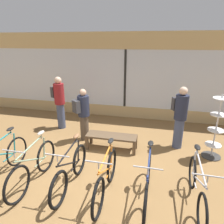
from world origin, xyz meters
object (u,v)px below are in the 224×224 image
(accessory_rack, at_px, (215,133))
(display_bench, at_px, (111,138))
(bicycle_center_right, at_px, (106,178))
(bicycle_right, at_px, (148,182))
(customer_by_window, at_px, (83,113))
(bicycle_far_left, at_px, (2,161))
(bicycle_left, at_px, (33,167))
(customer_mid_floor, at_px, (59,101))
(customer_near_rack, at_px, (180,116))
(bicycle_center_left, at_px, (70,171))
(bicycle_far_right, at_px, (197,187))

(accessory_rack, relative_size, display_bench, 1.21)
(bicycle_center_right, xyz_separation_m, accessory_rack, (2.34, 1.97, 0.30))
(bicycle_right, relative_size, customer_by_window, 1.09)
(bicycle_far_left, height_order, bicycle_left, bicycle_left)
(bicycle_left, xyz_separation_m, customer_mid_floor, (-0.81, 2.82, 0.57))
(bicycle_center_right, bearing_deg, customer_mid_floor, 130.12)
(customer_near_rack, bearing_deg, accessory_rack, -21.53)
(bicycle_center_left, distance_m, customer_mid_floor, 3.23)
(accessory_rack, height_order, customer_near_rack, customer_near_rack)
(bicycle_far_left, height_order, display_bench, bicycle_far_left)
(bicycle_far_left, relative_size, bicycle_far_right, 1.00)
(bicycle_center_left, xyz_separation_m, bicycle_center_right, (0.76, -0.06, 0.01))
(bicycle_center_left, xyz_separation_m, customer_mid_floor, (-1.60, 2.75, 0.59))
(bicycle_far_left, xyz_separation_m, bicycle_left, (0.81, -0.04, 0.00))
(display_bench, bearing_deg, customer_mid_floor, 153.00)
(bicycle_right, height_order, customer_near_rack, customer_near_rack)
(customer_near_rack, bearing_deg, bicycle_center_right, -122.74)
(bicycle_far_left, height_order, bicycle_center_left, bicycle_far_left)
(bicycle_far_left, height_order, bicycle_right, bicycle_far_left)
(bicycle_left, distance_m, customer_mid_floor, 2.99)
(bicycle_center_right, distance_m, display_bench, 1.79)
(customer_mid_floor, bearing_deg, bicycle_left, -74.07)
(accessory_rack, xyz_separation_m, customer_near_rack, (-0.85, 0.34, 0.26))
(bicycle_center_left, bearing_deg, customer_mid_floor, 120.24)
(bicycle_far_right, xyz_separation_m, display_bench, (-1.97, 1.62, -0.03))
(customer_near_rack, xyz_separation_m, customer_by_window, (-2.75, -0.16, -0.10))
(bicycle_left, relative_size, bicycle_right, 1.00)
(customer_by_window, bearing_deg, customer_near_rack, 3.34)
(bicycle_right, xyz_separation_m, customer_mid_floor, (-3.15, 2.73, 0.58))
(bicycle_far_right, relative_size, display_bench, 1.23)
(bicycle_center_left, relative_size, customer_near_rack, 0.96)
(bicycle_far_right, distance_m, customer_near_rack, 2.25)
(accessory_rack, distance_m, display_bench, 2.68)
(bicycle_left, xyz_separation_m, bicycle_right, (2.35, 0.09, -0.01))
(bicycle_far_right, bearing_deg, display_bench, 140.62)
(bicycle_center_right, height_order, customer_by_window, customer_by_window)
(accessory_rack, bearing_deg, bicycle_far_right, -110.24)
(display_bench, height_order, customer_by_window, customer_by_window)
(bicycle_left, xyz_separation_m, accessory_rack, (3.90, 1.98, 0.30))
(bicycle_left, bearing_deg, customer_mid_floor, 105.93)
(bicycle_left, height_order, display_bench, bicycle_left)
(bicycle_center_left, bearing_deg, customer_by_window, 103.48)
(customer_by_window, bearing_deg, bicycle_left, -97.78)
(display_bench, bearing_deg, bicycle_right, -56.93)
(bicycle_center_left, distance_m, bicycle_far_right, 2.43)
(customer_near_rack, relative_size, customer_mid_floor, 0.98)
(bicycle_left, relative_size, bicycle_far_right, 1.00)
(display_bench, xyz_separation_m, customer_by_window, (-0.96, 0.39, 0.50))
(customer_near_rack, distance_m, customer_mid_floor, 3.88)
(bicycle_right, distance_m, accessory_rack, 2.47)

